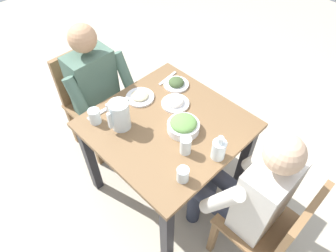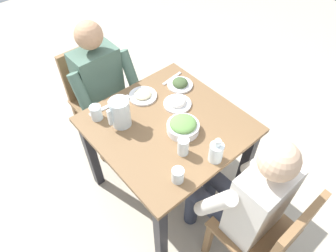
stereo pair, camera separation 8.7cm
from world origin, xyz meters
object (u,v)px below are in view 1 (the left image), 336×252
object	(u,v)px
chair_far	(273,227)
diner_far	(248,191)
diner_near	(102,95)
plate_yoghurt	(175,102)
chair_near	(89,96)
water_glass_by_pitcher	(186,145)
plate_dolmas	(176,83)
plate_beans	(140,97)
oil_carafe	(219,150)
water_pitcher	(120,115)
water_glass_far_left	(183,174)
salad_bowl	(183,125)
dining_table	(167,136)
salt_shaker	(108,107)
water_glass_far_right	(95,116)

from	to	relation	value
chair_far	diner_far	distance (m)	0.25
diner_near	plate_yoghurt	xyz separation A→B (m)	(-0.23, 0.53, 0.13)
chair_near	water_glass_by_pitcher	world-z (taller)	chair_near
plate_dolmas	plate_beans	size ratio (longest dim) A/B	0.93
chair_far	plate_dolmas	bearing A→B (deg)	-104.85
plate_dolmas	oil_carafe	distance (m)	0.66
water_pitcher	oil_carafe	xyz separation A→B (m)	(-0.24, 0.56, -0.04)
chair_far	water_glass_far_left	world-z (taller)	chair_far
diner_near	salad_bowl	size ratio (longest dim) A/B	5.86
dining_table	plate_yoghurt	bearing A→B (deg)	-151.68
water_glass_far_left	salt_shaker	size ratio (longest dim) A/B	1.60
diner_near	plate_yoghurt	bearing A→B (deg)	113.87
plate_beans	water_glass_far_right	world-z (taller)	water_glass_far_right
chair_far	salad_bowl	bearing A→B (deg)	-90.29
chair_far	plate_beans	xyz separation A→B (m)	(-0.01, -1.11, 0.27)
dining_table	diner_near	xyz separation A→B (m)	(0.07, -0.61, 0.02)
plate_yoghurt	water_glass_far_left	world-z (taller)	water_glass_far_left
salad_bowl	plate_beans	xyz separation A→B (m)	(-0.00, -0.40, -0.03)
diner_near	plate_beans	world-z (taller)	diner_near
plate_beans	water_glass_far_left	world-z (taller)	water_glass_far_left
dining_table	oil_carafe	distance (m)	0.42
water_glass_far_right	oil_carafe	bearing A→B (deg)	115.06
water_glass_far_right	oil_carafe	size ratio (longest dim) A/B	0.59
water_glass_far_right	oil_carafe	world-z (taller)	oil_carafe
water_pitcher	water_glass_far_left	xyz separation A→B (m)	(0.01, 0.53, -0.05)
salt_shaker	diner_near	bearing A→B (deg)	-113.82
salad_bowl	salt_shaker	xyz separation A→B (m)	(0.22, -0.45, -0.01)
plate_yoghurt	plate_beans	distance (m)	0.24
plate_dolmas	plate_beans	bearing A→B (deg)	-16.46
plate_dolmas	water_glass_far_left	world-z (taller)	water_glass_far_left
salad_bowl	water_glass_far_right	xyz separation A→B (m)	(0.34, -0.43, 0.01)
salad_bowl	oil_carafe	bearing A→B (deg)	88.42
diner_near	water_glass_far_left	bearing A→B (deg)	80.99
dining_table	chair_far	distance (m)	0.83
salad_bowl	chair_far	bearing A→B (deg)	89.71
diner_near	diner_far	world-z (taller)	same
chair_near	plate_dolmas	xyz separation A→B (m)	(-0.38, 0.60, 0.27)
chair_far	plate_beans	world-z (taller)	chair_far
water_pitcher	plate_beans	xyz separation A→B (m)	(-0.25, -0.11, -0.08)
dining_table	chair_far	world-z (taller)	chair_far
plate_beans	water_glass_by_pitcher	world-z (taller)	water_glass_by_pitcher
dining_table	oil_carafe	world-z (taller)	oil_carafe
plate_dolmas	oil_carafe	xyz separation A→B (m)	(0.28, 0.60, 0.04)
water_pitcher	water_glass_far_right	size ratio (longest dim) A/B	1.97
salt_shaker	diner_far	bearing A→B (deg)	102.78
plate_beans	water_glass_far_left	distance (m)	0.69
water_glass_by_pitcher	chair_near	bearing A→B (deg)	-90.39
water_glass_far_left	plate_yoghurt	bearing A→B (deg)	-131.83
chair_near	water_glass_far_right	bearing A→B (deg)	64.63
diner_near	plate_dolmas	bearing A→B (deg)	133.47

